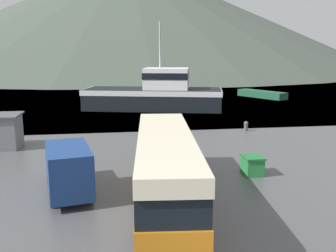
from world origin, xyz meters
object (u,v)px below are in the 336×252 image
Objects in this scene: fishing_boat at (156,94)px; storage_bin at (252,165)px; delivery_van at (68,168)px; small_boat at (262,94)px; tour_bus at (165,164)px.

fishing_boat is 12.50× the size of storage_bin.
small_boat is (24.50, 35.48, -0.80)m from delivery_van.
fishing_boat is at bearing 179.39° from small_boat.
tour_bus is 2.14× the size of delivery_van.
delivery_van is at bearing -171.73° from storage_bin.
delivery_van is 43.12m from small_boat.
delivery_van is 0.71× the size of small_boat.
delivery_van reaches higher than storage_bin.
tour_bus is 8.78× the size of storage_bin.
small_boat is (19.92, 37.00, -1.27)m from tour_bus.
tour_bus is 6.28m from storage_bin.
delivery_van is (-4.58, 1.52, -0.48)m from tour_bus.
delivery_van is at bearing -152.54° from small_boat.
fishing_boat reaches higher than tour_bus.
fishing_boat reaches higher than storage_bin.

